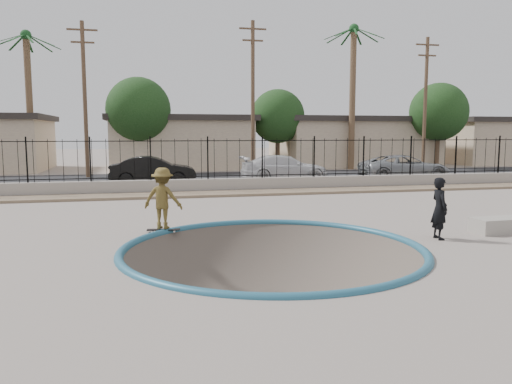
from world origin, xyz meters
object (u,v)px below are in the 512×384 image
Objects in this scene: car_b at (153,170)px; car_c at (285,168)px; skateboard at (163,230)px; videographer at (439,208)px; concrete_ledge at (501,225)px; car_d at (405,167)px; skater at (163,202)px.

car_b is 0.89× the size of car_c.
skateboard is 0.58× the size of videographer.
concrete_ledge is at bearing -5.29° from skateboard.
videographer reaches higher than skateboard.
concrete_ledge is at bearing -145.31° from car_b.
car_b is 13.78m from car_d.
skateboard is 0.21× the size of car_b.
skater is 14.54m from car_c.
car_d is (6.72, -0.89, -0.01)m from car_c.
car_b is (0.04, 12.39, 0.68)m from skateboard.
car_d is (4.96, 13.89, 0.53)m from concrete_ledge.
car_b is 0.86× the size of car_d.
car_d is (7.08, 14.25, -0.05)m from videographer.
skater reaches higher than car_b.
car_b is (-8.80, 14.48, 0.54)m from concrete_ledge.
concrete_ledge is at bearing -170.95° from car_c.
videographer is at bearing -179.11° from car_c.
skater is at bearing -82.02° from skateboard.
skater is 1.03× the size of concrete_ledge.
videographer is 15.15m from car_c.
car_c is at bearing 85.27° from car_d.
concrete_ledge is 14.90m from car_c.
car_c reaches higher than skateboard.
videographer is at bearing 156.43° from car_d.
car_d reaches higher than skateboard.
skater is 9.11m from concrete_ledge.
videographer is 15.91m from car_d.
car_c is (-1.76, 14.78, 0.54)m from concrete_ledge.
videographer is at bearing -176.32° from skater.
videographer is 2.23m from concrete_ledge.
skater is at bearing 133.38° from car_d.
car_c is at bearing 68.81° from skateboard.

